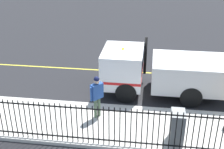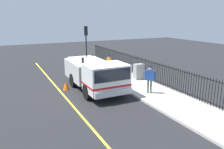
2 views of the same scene
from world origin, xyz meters
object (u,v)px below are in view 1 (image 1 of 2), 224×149
at_px(work_truck, 156,69).
at_px(traffic_cone, 176,73).
at_px(worker_standing, 97,93).
at_px(utility_cabinet, 177,127).

xyz_separation_m(work_truck, traffic_cone, (-1.76, 1.13, -0.91)).
relative_size(work_truck, worker_standing, 3.32).
relative_size(worker_standing, utility_cabinet, 1.51).
height_order(utility_cabinet, traffic_cone, utility_cabinet).
xyz_separation_m(work_truck, worker_standing, (2.67, -2.30, 0.03)).
distance_m(worker_standing, traffic_cone, 5.67).
height_order(worker_standing, traffic_cone, worker_standing).
bearing_deg(worker_standing, work_truck, -0.65).
height_order(work_truck, traffic_cone, work_truck).
relative_size(worker_standing, traffic_cone, 3.05).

